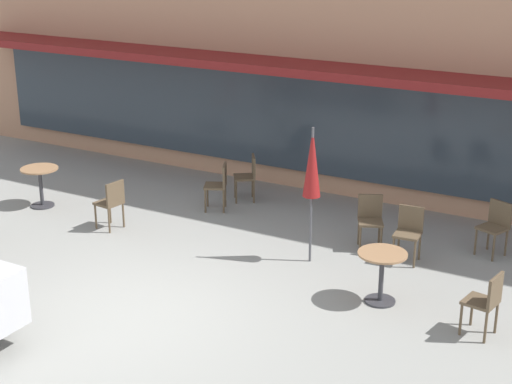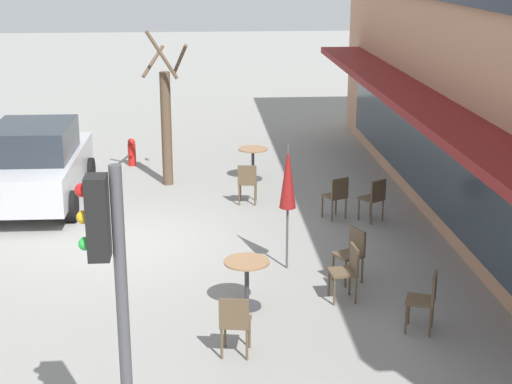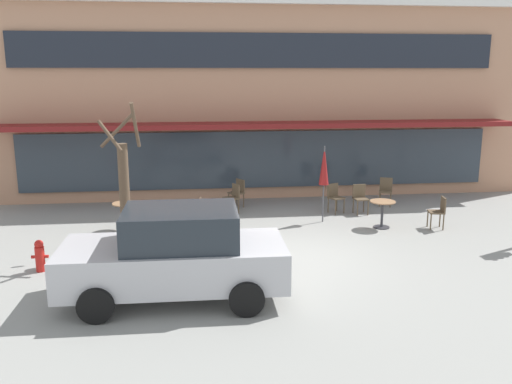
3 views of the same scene
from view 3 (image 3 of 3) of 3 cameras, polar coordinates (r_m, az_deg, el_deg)
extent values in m
plane|color=gray|center=(12.84, 3.63, -6.75)|extent=(80.00, 80.00, 0.00)
cube|color=tan|center=(22.05, -0.95, 10.40)|extent=(19.61, 8.00, 6.81)
cube|color=maroon|center=(17.59, 0.57, 7.05)|extent=(16.67, 1.10, 0.16)
cube|color=#1E232D|center=(18.01, 0.38, 14.68)|extent=(15.69, 0.10, 1.10)
cube|color=#2D3842|center=(18.23, 0.36, 3.45)|extent=(15.69, 0.10, 1.90)
cylinder|color=#333338|center=(15.47, 13.06, -3.62)|extent=(0.44, 0.44, 0.03)
cylinder|color=#333338|center=(15.38, 13.13, -2.31)|extent=(0.07, 0.07, 0.70)
cylinder|color=#99704C|center=(15.29, 13.20, -0.99)|extent=(0.70, 0.70, 0.03)
cylinder|color=#333338|center=(15.28, -13.47, -3.84)|extent=(0.44, 0.44, 0.03)
cylinder|color=#333338|center=(15.19, -13.54, -2.52)|extent=(0.07, 0.07, 0.70)
cylinder|color=#99704C|center=(15.10, -13.61, -1.18)|extent=(0.70, 0.70, 0.03)
cylinder|color=#4C4C51|center=(15.52, 7.13, 0.79)|extent=(0.04, 0.04, 2.20)
cone|color=maroon|center=(15.42, 7.18, 2.79)|extent=(0.28, 0.28, 1.10)
cylinder|color=brown|center=(14.73, -7.30, -3.36)|extent=(0.04, 0.04, 0.45)
cylinder|color=brown|center=(15.06, -7.12, -3.00)|extent=(0.04, 0.04, 0.45)
cylinder|color=brown|center=(14.69, -5.99, -3.37)|extent=(0.04, 0.04, 0.45)
cylinder|color=brown|center=(15.01, -5.83, -3.02)|extent=(0.04, 0.04, 0.45)
cube|color=brown|center=(14.81, -6.59, -2.27)|extent=(0.45, 0.45, 0.04)
cube|color=brown|center=(14.73, -5.91, -1.45)|extent=(0.09, 0.40, 0.40)
cylinder|color=brown|center=(15.54, 17.92, -3.04)|extent=(0.04, 0.04, 0.45)
cylinder|color=brown|center=(15.86, 17.61, -2.71)|extent=(0.04, 0.04, 0.45)
cylinder|color=brown|center=(15.63, 19.13, -3.03)|extent=(0.04, 0.04, 0.45)
cylinder|color=brown|center=(15.95, 18.79, -2.71)|extent=(0.04, 0.04, 0.45)
cube|color=brown|center=(15.68, 18.42, -2.01)|extent=(0.46, 0.46, 0.04)
cube|color=brown|center=(15.68, 19.11, -1.23)|extent=(0.11, 0.40, 0.40)
cylinder|color=brown|center=(16.32, -2.86, -1.69)|extent=(0.04, 0.04, 0.45)
cylinder|color=brown|center=(16.61, -3.45, -1.45)|extent=(0.04, 0.04, 0.45)
cylinder|color=brown|center=(16.49, -1.84, -1.54)|extent=(0.04, 0.04, 0.45)
cylinder|color=brown|center=(16.77, -2.43, -1.30)|extent=(0.04, 0.04, 0.45)
cube|color=brown|center=(16.49, -2.66, -0.67)|extent=(0.53, 0.53, 0.04)
cube|color=brown|center=(16.53, -2.12, 0.15)|extent=(0.21, 0.38, 0.40)
cylinder|color=brown|center=(17.78, 13.97, -0.86)|extent=(0.04, 0.04, 0.45)
cylinder|color=brown|center=(17.79, 12.87, -0.80)|extent=(0.04, 0.04, 0.45)
cylinder|color=brown|center=(18.11, 14.00, -0.62)|extent=(0.04, 0.04, 0.45)
cylinder|color=brown|center=(18.12, 12.92, -0.56)|extent=(0.04, 0.04, 0.45)
cube|color=brown|center=(17.89, 13.48, 0.05)|extent=(0.52, 0.52, 0.04)
cube|color=brown|center=(18.02, 13.54, 0.86)|extent=(0.39, 0.19, 0.40)
cylinder|color=brown|center=(17.02, -2.20, -1.09)|extent=(0.04, 0.04, 0.45)
cylinder|color=brown|center=(17.28, -2.90, -0.88)|extent=(0.04, 0.04, 0.45)
cylinder|color=brown|center=(17.23, -1.32, -0.91)|extent=(0.04, 0.04, 0.45)
cylinder|color=brown|center=(17.49, -2.02, -0.71)|extent=(0.04, 0.04, 0.45)
cube|color=brown|center=(17.20, -2.12, -0.10)|extent=(0.56, 0.56, 0.04)
cube|color=brown|center=(17.26, -1.66, 0.69)|extent=(0.26, 0.35, 0.40)
cylinder|color=brown|center=(16.74, 9.25, -1.48)|extent=(0.04, 0.04, 0.45)
cylinder|color=brown|center=(16.52, 8.37, -1.64)|extent=(0.04, 0.04, 0.45)
cylinder|color=brown|center=(16.99, 8.49, -1.24)|extent=(0.04, 0.04, 0.45)
cylinder|color=brown|center=(16.77, 7.61, -1.40)|extent=(0.04, 0.04, 0.45)
cube|color=brown|center=(16.70, 8.46, -0.62)|extent=(0.53, 0.53, 0.04)
cube|color=brown|center=(16.78, 8.08, 0.23)|extent=(0.38, 0.21, 0.40)
cylinder|color=brown|center=(16.66, 11.72, -1.65)|extent=(0.04, 0.04, 0.45)
cylinder|color=brown|center=(16.53, 10.64, -1.71)|extent=(0.04, 0.04, 0.45)
cylinder|color=brown|center=(16.97, 11.27, -1.37)|extent=(0.04, 0.04, 0.45)
cylinder|color=brown|center=(16.84, 10.20, -1.43)|extent=(0.04, 0.04, 0.45)
cube|color=brown|center=(16.69, 10.99, -0.72)|extent=(0.43, 0.43, 0.04)
cube|color=brown|center=(16.80, 10.79, 0.14)|extent=(0.40, 0.08, 0.40)
cube|color=#B7B7BC|center=(10.43, -8.64, -7.44)|extent=(4.22, 1.85, 0.76)
cube|color=#232B33|center=(10.20, -7.93, -3.62)|extent=(2.12, 1.63, 0.68)
cylinder|color=black|center=(9.90, -16.50, -11.34)|extent=(0.64, 0.23, 0.64)
cylinder|color=black|center=(11.54, -14.91, -7.75)|extent=(0.64, 0.23, 0.64)
cylinder|color=black|center=(9.76, -0.99, -11.15)|extent=(0.64, 0.23, 0.64)
cylinder|color=black|center=(11.42, -1.79, -7.53)|extent=(0.64, 0.23, 0.64)
cylinder|color=brown|center=(12.99, -13.63, -0.80)|extent=(0.24, 0.24, 2.64)
cylinder|color=brown|center=(12.64, -12.60, 6.88)|extent=(0.15, 0.72, 1.08)
cylinder|color=brown|center=(13.09, -14.46, 6.26)|extent=(0.79, 0.39, 0.77)
cylinder|color=brown|center=(12.51, -15.14, 5.72)|extent=(0.61, 0.54, 0.68)
cylinder|color=red|center=(12.70, -21.77, -6.57)|extent=(0.20, 0.20, 0.55)
sphere|color=red|center=(12.60, -21.89, -5.13)|extent=(0.19, 0.19, 0.19)
cylinder|color=red|center=(12.72, -22.36, -6.34)|extent=(0.10, 0.07, 0.07)
cylinder|color=red|center=(12.65, -21.22, -6.34)|extent=(0.10, 0.07, 0.07)
camera|label=1|loc=(9.59, 57.95, 12.25)|focal=55.00mm
camera|label=2|loc=(20.91, 45.03, 11.75)|focal=55.00mm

